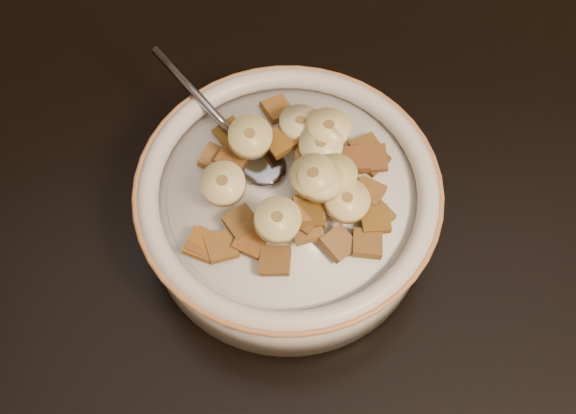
{
  "coord_description": "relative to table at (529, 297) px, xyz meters",
  "views": [
    {
      "loc": [
        -0.2,
        -0.19,
        1.25
      ],
      "look_at": [
        -0.18,
        0.07,
        0.78
      ],
      "focal_mm": 45.0,
      "sensor_mm": 36.0,
      "label": 1
    }
  ],
  "objects": [
    {
      "name": "banana_slice_8",
      "position": [
        -0.19,
        0.03,
        0.1
      ],
      "size": [
        0.04,
        0.04,
        0.01
      ],
      "primitive_type": "cylinder",
      "rotation": [
        -0.03,
        -0.13,
        2.88
      ],
      "color": "#FBDF93",
      "rests_on": "milk"
    },
    {
      "name": "banana_slice_6",
      "position": [
        -0.15,
        0.09,
        0.1
      ],
      "size": [
        0.04,
        0.04,
        0.01
      ],
      "primitive_type": "cylinder",
      "rotation": [
        0.03,
        -0.14,
        0.41
      ],
      "color": "beige",
      "rests_on": "milk"
    },
    {
      "name": "banana_slice_4",
      "position": [
        -0.16,
        0.06,
        0.1
      ],
      "size": [
        0.04,
        0.04,
        0.02
      ],
      "primitive_type": "cylinder",
      "rotation": [
        -0.12,
        0.1,
        2.31
      ],
      "color": "#DFBE72",
      "rests_on": "milk"
    },
    {
      "name": "spoon",
      "position": [
        -0.2,
        0.09,
        0.07
      ],
      "size": [
        0.06,
        0.06,
        0.01
      ],
      "primitive_type": "ellipsoid",
      "rotation": [
        0.0,
        0.0,
        3.79
      ],
      "color": "gray",
      "rests_on": "cereal_bowl"
    },
    {
      "name": "cereal_square_22",
      "position": [
        -0.12,
        0.04,
        0.08
      ],
      "size": [
        0.02,
        0.02,
        0.01
      ],
      "primitive_type": "cube",
      "rotation": [
        0.1,
        -0.06,
        1.61
      ],
      "color": "brown",
      "rests_on": "milk"
    },
    {
      "name": "cereal_square_4",
      "position": [
        -0.17,
        0.04,
        0.09
      ],
      "size": [
        0.02,
        0.02,
        0.01
      ],
      "primitive_type": "cube",
      "rotation": [
        0.04,
        -0.07,
        1.62
      ],
      "color": "brown",
      "rests_on": "milk"
    },
    {
      "name": "banana_slice_1",
      "position": [
        -0.22,
        0.06,
        0.1
      ],
      "size": [
        0.04,
        0.04,
        0.01
      ],
      "primitive_type": "cylinder",
      "rotation": [
        0.06,
        -0.1,
        0.59
      ],
      "color": "beige",
      "rests_on": "milk"
    },
    {
      "name": "banana_slice_2",
      "position": [
        -0.2,
        0.1,
        0.1
      ],
      "size": [
        0.04,
        0.04,
        0.02
      ],
      "primitive_type": "cylinder",
      "rotation": [
        -0.13,
        -0.1,
        2.97
      ],
      "color": "tan",
      "rests_on": "milk"
    },
    {
      "name": "cereal_square_12",
      "position": [
        -0.15,
        0.05,
        0.09
      ],
      "size": [
        0.03,
        0.03,
        0.01
      ],
      "primitive_type": "cube",
      "rotation": [
        -0.06,
        0.02,
        1.9
      ],
      "color": "#613711",
      "rests_on": "milk"
    },
    {
      "name": "milk",
      "position": [
        -0.18,
        0.07,
        0.07
      ],
      "size": [
        0.17,
        0.17,
        0.0
      ],
      "primitive_type": "cylinder",
      "color": "silver",
      "rests_on": "cereal_bowl"
    },
    {
      "name": "banana_slice_3",
      "position": [
        -0.14,
        0.04,
        0.09
      ],
      "size": [
        0.04,
        0.04,
        0.02
      ],
      "primitive_type": "cylinder",
      "rotation": [
        0.12,
        -0.08,
        1.73
      ],
      "color": "#FFDC85",
      "rests_on": "milk"
    },
    {
      "name": "table",
      "position": [
        0.0,
        0.0,
        0.0
      ],
      "size": [
        1.43,
        0.94,
        0.04
      ],
      "primitive_type": "cube",
      "rotation": [
        0.0,
        0.0,
        -0.03
      ],
      "color": "black",
      "rests_on": "floor"
    },
    {
      "name": "cereal_square_20",
      "position": [
        -0.19,
        0.01,
        0.08
      ],
      "size": [
        0.02,
        0.02,
        0.01
      ],
      "primitive_type": "cube",
      "rotation": [
        -0.18,
        -0.04,
        1.42
      ],
      "color": "brown",
      "rests_on": "milk"
    },
    {
      "name": "banana_slice_5",
      "position": [
        -0.15,
        0.1,
        0.1
      ],
      "size": [
        0.04,
        0.04,
        0.01
      ],
      "primitive_type": "cylinder",
      "rotation": [
        0.05,
        0.05,
        1.39
      ],
      "color": "#F7DB91",
      "rests_on": "milk"
    },
    {
      "name": "cereal_square_27",
      "position": [
        -0.13,
        0.08,
        0.08
      ],
      "size": [
        0.02,
        0.02,
        0.01
      ],
      "primitive_type": "cube",
      "rotation": [
        -0.01,
        0.04,
        0.06
      ],
      "color": "brown",
      "rests_on": "milk"
    },
    {
      "name": "banana_slice_7",
      "position": [
        -0.16,
        0.06,
        0.1
      ],
      "size": [
        0.04,
        0.04,
        0.02
      ],
      "primitive_type": "cylinder",
      "rotation": [
        0.1,
        -0.12,
        2.94
      ],
      "color": "#FAEA93",
      "rests_on": "milk"
    },
    {
      "name": "banana_slice_9",
      "position": [
        -0.15,
        0.06,
        0.1
      ],
      "size": [
        0.04,
        0.04,
        0.01
      ],
      "primitive_type": "cylinder",
      "rotation": [
        -0.03,
        -0.02,
        2.17
      ],
      "color": "#D5C26C",
      "rests_on": "milk"
    },
    {
      "name": "banana_slice_0",
      "position": [
        -0.17,
        0.11,
        0.09
      ],
      "size": [
        0.04,
        0.04,
        0.01
      ],
      "primitive_type": "cylinder",
      "rotation": [
        -0.08,
        0.12,
        0.75
      ],
      "color": "beige",
      "rests_on": "milk"
    },
    {
      "name": "cereal_square_19",
      "position": [
        -0.21,
        0.04,
        0.08
      ],
      "size": [
        0.03,
        0.03,
        0.01
      ],
      "primitive_type": "cube",
      "rotation": [
        0.07,
        -0.04,
        0.53
      ],
      "color": "brown",
      "rests_on": "milk"
    },
    {
      "name": "cereal_square_15",
      "position": [
        -0.23,
        0.1,
        0.08
      ],
      "size": [
        0.03,
        0.03,
        0.01
      ],
      "primitive_type": "cube",
      "rotation": [
        0.18,
        0.07,
        1.12
      ],
      "color": "brown",
      "rests_on": "milk"
    },
    {
      "name": "cereal_square_7",
      "position": [
        -0.17,
        0.03,
        0.08
      ],
      "size": [
        0.02,
        0.02,
        0.01
      ],
      "primitive_type": "cube",
      "rotation": [
        -0.08,
        0.02,
        1.75
      ],
      "color": "brown",
      "rests_on": "milk"
    },
    {
      "name": "cereal_square_3",
      "position": [
        -0.12,
        0.08,
        0.08
      ],
      "size": [
        0.02,
        0.02,
        0.01
      ],
      "primitive_type": "cube",
      "rotation": [
        -0.16,
        0.09,
        3.11
      ],
      "color": "brown",
      "rests_on": "milk"
    },
    {
      "name": "cereal_square_6",
      "position": [
        -0.18,
        0.14,
        0.07
      ],
      "size": [
        0.03,
        0.03,
        0.01
      ],
      "primitive_type": "cube",
      "rotation": [
        0.21,
        -0.01,
        2.04
      ],
      "color": "brown",
      "rests_on": "milk"
    },
    {
      "name": "cereal_square_23",
      "position": [
        -0.15,
        0.11,
        0.08
      ],
      "size": [
        0.03,
        0.03,
        0.01
      ],
      "primitive_type": "cube",
      "rotation": [
        0.18,
        0.14,
        1.92
      ],
      "color": "#9C5C28",
      "rests_on": "milk"
    },
    {
      "name": "cereal_square_18",
      "position": [
        -0.17,
        0.04,
        0.09
      ],
      "size": [
        0.02,
        0.02,
        0.01
      ],
      "primitive_type": "cube",
      "rotation": [
        0.03,
        0.1,
        0.04
      ],
      "color": "olive",
      "rests_on": "milk"
    },
    {
      "name": "cereal_square_13",
      "position": [
        -0.15,
        0.08,
        0.09
      ],
      "size": [
        0.02,
        0.02,
        0.01
      ],
      "primitive_type": "cube",
      "rotation": [
        -0.16,
        0.03,
        0.13
      ],
      "color": "olive",
      "rests_on": "milk"
    },
    {
      "name": "cereal_square_9",
      "position": [
        -0.15,
        0.02,
        0.08
      ],
      "size": [
        0.03,
        0.03,
        0.01
      ],
      "primitive_type": "cube",
      "rotation": [
        0.21,
        0.16,
        0.66
      ],
      "color": "#9A6237",
      "rests_on": "milk"
    },
    {
      "name": "cereal_square_5",
      "position": [
        -0.16,
        0.1,
        0.09
      ],
      "size": [
        0.03,
        0.03,
        0.01
      ],
      "primitive_type": "cube",
      "rotation": [
        0.07,
        0.12,
        2.13
      ],
      "color": "#975A21",
      "rests_on": "milk"
    },
    {
      "name": "cereal_square_16",
      "position": [
        -0.18,
        0.1,
        0.09
      ],
      "size": [
        0.03,
        0.03,
        0.01
      ],
      "primitive_type": "cube",
      "rotation": [
        -0.02,
        -0.14,
        0.49
      ],
      "color": "brown",
      "rests_on": "milk"
    },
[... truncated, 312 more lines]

